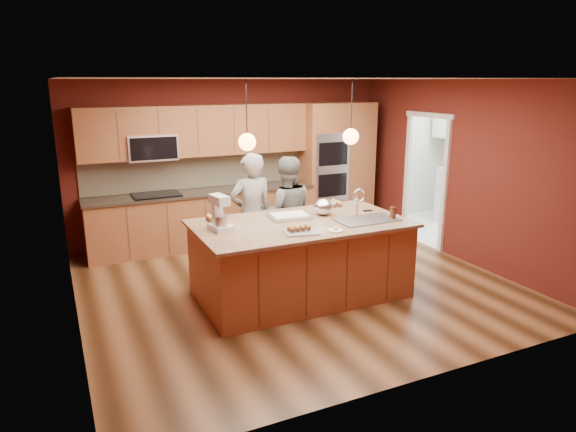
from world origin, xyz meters
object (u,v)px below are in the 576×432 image
island (302,258)px  person_right (286,213)px  stand_mixer (220,215)px  person_left (251,214)px  mixing_bowl (323,207)px

island → person_right: size_ratio=1.60×
person_right → stand_mixer: 1.59m
person_left → mixing_bowl: bearing=131.5°
person_right → mixing_bowl: bearing=119.4°
stand_mixer → mixing_bowl: 1.44m
person_left → stand_mixer: (-0.74, -0.90, 0.29)m
person_left → person_right: size_ratio=1.05×
island → person_left: person_left is taller
stand_mixer → mixing_bowl: stand_mixer is taller
person_right → stand_mixer: size_ratio=3.95×
person_right → stand_mixer: (-1.27, -0.90, 0.33)m
island → person_right: bearing=76.2°
mixing_bowl → stand_mixer: bearing=-176.0°
island → stand_mixer: stand_mixer is taller
island → person_left: 1.10m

